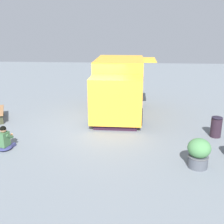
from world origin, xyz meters
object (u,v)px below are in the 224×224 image
(person_customer, at_px, (5,140))
(food_truck, at_px, (119,89))
(trash_bin, at_px, (216,127))
(planter_flowering_far, at_px, (199,152))

(person_customer, bearing_deg, food_truck, 139.78)
(trash_bin, bearing_deg, food_truck, -124.27)
(food_truck, bearing_deg, trash_bin, 55.73)
(food_truck, xyz_separation_m, trash_bin, (2.62, 3.85, -0.81))
(planter_flowering_far, distance_m, trash_bin, 2.74)
(food_truck, height_order, planter_flowering_far, food_truck)
(person_customer, xyz_separation_m, trash_bin, (-1.70, 7.50, 0.08))
(person_customer, bearing_deg, planter_flowering_far, 83.05)
(food_truck, relative_size, trash_bin, 5.71)
(food_truck, xyz_separation_m, planter_flowering_far, (5.08, 2.65, -0.74))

